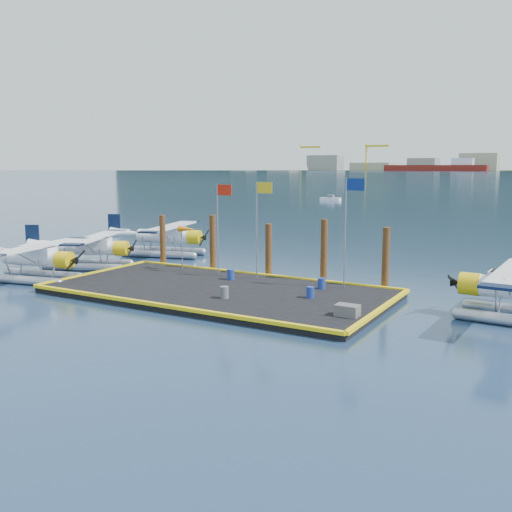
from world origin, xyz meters
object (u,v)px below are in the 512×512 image
(drum_4, at_px, (322,283))
(piling_4, at_px, (386,260))
(flagpole_red, at_px, (220,215))
(piling_2, at_px, (269,252))
(piling_0, at_px, (163,242))
(drum_2, at_px, (310,292))
(drum_5, at_px, (231,274))
(drum_1, at_px, (224,292))
(seaplane_b, at_px, (92,250))
(seaplane_c, at_px, (167,238))
(piling_1, at_px, (213,245))
(crate, at_px, (347,310))
(flagpole_blue, at_px, (349,216))
(piling_3, at_px, (324,253))
(windsock, at_px, (187,230))
(seaplane_a, at_px, (36,260))
(flagpole_yellow, at_px, (259,215))

(drum_4, distance_m, piling_4, 4.15)
(flagpole_red, xyz_separation_m, piling_2, (2.79, 1.60, -2.50))
(piling_4, bearing_deg, piling_0, 180.00)
(flagpole_red, bearing_deg, drum_4, -6.68)
(flagpole_red, bearing_deg, drum_2, -22.62)
(drum_5, xyz_separation_m, flagpole_red, (-1.57, 1.21, 3.66))
(drum_1, xyz_separation_m, drum_5, (-2.50, 4.59, -0.00))
(seaplane_b, relative_size, seaplane_c, 0.91)
(piling_0, bearing_deg, piling_1, 0.00)
(seaplane_b, height_order, seaplane_c, seaplane_c)
(crate, bearing_deg, seaplane_b, 167.63)
(drum_4, bearing_deg, drum_5, -177.14)
(piling_1, relative_size, piling_4, 1.05)
(drum_5, bearing_deg, drum_1, -61.48)
(piling_0, distance_m, piling_2, 9.00)
(drum_2, bearing_deg, piling_4, 62.00)
(drum_4, relative_size, flagpole_blue, 0.10)
(drum_5, distance_m, piling_3, 6.10)
(seaplane_b, relative_size, drum_2, 14.13)
(piling_3, height_order, piling_4, piling_3)
(piling_1, xyz_separation_m, piling_4, (12.50, 0.00, -0.10))
(flagpole_red, bearing_deg, seaplane_b, -173.69)
(drum_2, height_order, piling_2, piling_2)
(drum_2, height_order, drum_5, drum_5)
(drum_1, bearing_deg, piling_1, 127.94)
(seaplane_b, distance_m, drum_5, 12.30)
(crate, bearing_deg, windsock, 156.81)
(drum_5, xyz_separation_m, piling_4, (9.22, 2.81, 1.27))
(flagpole_blue, relative_size, piling_1, 1.55)
(drum_5, distance_m, piling_1, 4.53)
(drum_1, bearing_deg, seaplane_a, -177.17)
(flagpole_yellow, bearing_deg, piling_2, 97.21)
(seaplane_c, relative_size, flagpole_red, 1.64)
(drum_4, relative_size, flagpole_red, 0.11)
(seaplane_b, bearing_deg, flagpole_red, 73.22)
(seaplane_c, distance_m, piling_0, 5.92)
(flagpole_blue, xyz_separation_m, piling_4, (1.80, 1.60, -2.69))
(seaplane_a, height_order, flagpole_red, flagpole_red)
(seaplane_b, xyz_separation_m, windsock, (7.98, 1.18, 1.81))
(seaplane_b, distance_m, drum_1, 15.50)
(seaplane_b, distance_m, drum_4, 18.46)
(drum_2, xyz_separation_m, piling_2, (-5.35, 4.99, 1.18))
(drum_5, height_order, piling_2, piling_2)
(seaplane_c, xyz_separation_m, crate, (20.92, -12.41, -0.84))
(drum_1, bearing_deg, seaplane_b, 162.63)
(drum_2, bearing_deg, piling_1, 153.12)
(seaplane_b, bearing_deg, drum_4, 67.77)
(piling_0, distance_m, piling_4, 17.00)
(flagpole_red, relative_size, piling_2, 1.58)
(drum_2, bearing_deg, flagpole_red, 157.38)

